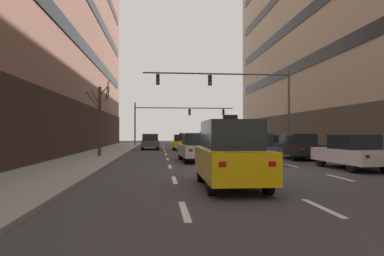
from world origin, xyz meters
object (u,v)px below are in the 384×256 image
(taxi_driving_4, at_px, (181,142))
(taxi_driving_6, at_px, (223,145))
(car_driving_1, at_px, (150,142))
(car_parked_3, at_px, (266,144))
(car_driving_2, at_px, (197,147))
(street_tree_0, at_px, (100,118))
(car_parked_1, at_px, (351,152))
(car_driving_3, at_px, (253,149))
(taxi_driving_5, at_px, (230,154))
(taxi_driving_0, at_px, (202,140))
(traffic_signal_0, at_px, (238,91))
(traffic_signal_1, at_px, (174,115))
(car_parked_2, at_px, (298,147))

(taxi_driving_4, xyz_separation_m, taxi_driving_6, (3.02, -6.79, 0.00))
(car_driving_1, bearing_deg, car_parked_3, -36.66)
(car_driving_2, distance_m, taxi_driving_4, 13.77)
(car_driving_2, xyz_separation_m, street_tree_0, (-6.45, 3.91, 1.96))
(car_driving_2, relative_size, taxi_driving_4, 1.11)
(car_driving_2, bearing_deg, taxi_driving_6, 66.85)
(car_parked_1, bearing_deg, taxi_driving_6, 107.79)
(car_driving_3, height_order, taxi_driving_5, taxi_driving_5)
(taxi_driving_0, relative_size, car_parked_3, 1.12)
(car_driving_1, relative_size, traffic_signal_0, 0.37)
(car_parked_3, bearing_deg, traffic_signal_0, -151.30)
(taxi_driving_6, bearing_deg, taxi_driving_0, 89.89)
(car_driving_3, bearing_deg, taxi_driving_4, 101.25)
(taxi_driving_5, relative_size, street_tree_0, 0.84)
(taxi_driving_5, xyz_separation_m, traffic_signal_1, (-0.38, 33.19, 3.03))
(taxi_driving_0, distance_m, car_driving_3, 23.19)
(taxi_driving_4, relative_size, taxi_driving_6, 0.99)
(car_driving_1, height_order, car_parked_1, car_parked_1)
(car_driving_2, height_order, car_parked_3, car_driving_2)
(taxi_driving_6, bearing_deg, car_driving_3, -89.64)
(taxi_driving_4, xyz_separation_m, car_parked_2, (6.89, -12.68, 0.05))
(car_parked_1, height_order, traffic_signal_0, traffic_signal_0)
(car_parked_1, bearing_deg, street_tree_0, 145.94)
(taxi_driving_0, distance_m, traffic_signal_0, 15.81)
(car_driving_2, height_order, traffic_signal_0, traffic_signal_0)
(taxi_driving_0, bearing_deg, car_parked_1, -81.78)
(taxi_driving_0, relative_size, taxi_driving_6, 1.09)
(car_parked_3, height_order, street_tree_0, street_tree_0)
(taxi_driving_0, relative_size, car_parked_2, 1.02)
(car_driving_2, xyz_separation_m, taxi_driving_6, (2.98, 6.98, -0.07))
(car_parked_1, xyz_separation_m, street_tree_0, (-13.31, 9.00, 2.00))
(taxi_driving_6, xyz_separation_m, car_parked_3, (3.87, 0.90, -0.02))
(car_driving_3, xyz_separation_m, taxi_driving_5, (-3.07, -8.13, 0.22))
(taxi_driving_4, relative_size, taxi_driving_5, 0.95)
(car_parked_3, bearing_deg, car_parked_2, -90.00)
(taxi_driving_5, bearing_deg, taxi_driving_0, 84.46)
(taxi_driving_0, height_order, taxi_driving_5, taxi_driving_5)
(car_driving_3, distance_m, taxi_driving_6, 8.64)
(traffic_signal_1, distance_m, street_tree_0, 20.46)
(car_parked_2, height_order, car_parked_3, car_parked_2)
(car_driving_2, height_order, car_parked_2, car_driving_2)
(traffic_signal_1, bearing_deg, taxi_driving_5, -89.34)
(car_parked_3, xyz_separation_m, street_tree_0, (-13.31, -3.98, 2.05))
(car_driving_3, bearing_deg, taxi_driving_5, -110.67)
(traffic_signal_0, xyz_separation_m, street_tree_0, (-10.52, -2.45, -2.30))
(taxi_driving_0, distance_m, street_tree_0, 20.11)
(car_driving_2, distance_m, car_parked_2, 6.94)
(street_tree_0, bearing_deg, car_parked_3, 16.64)
(car_driving_1, height_order, taxi_driving_4, taxi_driving_4)
(taxi_driving_0, height_order, car_parked_1, taxi_driving_0)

